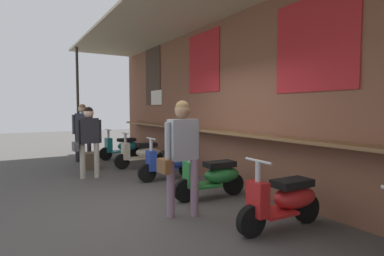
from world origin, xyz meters
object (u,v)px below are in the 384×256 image
at_px(scooter_teal, 123,147).
at_px(merchandise_crate, 90,160).
at_px(scooter_cream, 143,153).
at_px(scooter_red, 285,200).
at_px(shopper_with_handbag, 88,135).
at_px(shopper_browsing, 83,126).
at_px(shopper_passing, 182,146).
at_px(scooter_green, 214,176).
at_px(scooter_blue, 171,162).

xyz_separation_m(scooter_teal, merchandise_crate, (1.07, -1.28, -0.18)).
bearing_deg(scooter_cream, scooter_red, 90.22).
bearing_deg(shopper_with_handbag, shopper_browsing, 170.15).
distance_m(scooter_teal, shopper_passing, 5.68).
bearing_deg(shopper_with_handbag, scooter_red, 18.05).
xyz_separation_m(scooter_teal, shopper_passing, (5.56, -0.97, 0.67)).
xyz_separation_m(scooter_teal, shopper_browsing, (-0.01, -1.23, 0.69)).
distance_m(scooter_green, shopper_with_handbag, 3.24).
bearing_deg(shopper_browsing, scooter_red, -161.67).
relative_size(scooter_teal, shopper_passing, 0.82).
height_order(scooter_blue, scooter_green, same).
xyz_separation_m(scooter_red, merchandise_crate, (-5.59, -1.28, -0.18)).
relative_size(scooter_cream, merchandise_crate, 2.83).
distance_m(scooter_green, scooter_red, 1.64).
xyz_separation_m(scooter_green, shopper_browsing, (-5.03, -1.23, 0.69)).
xyz_separation_m(scooter_cream, scooter_green, (3.39, -0.00, 0.00)).
distance_m(scooter_cream, scooter_red, 5.03).
bearing_deg(scooter_blue, scooter_red, 91.23).
bearing_deg(scooter_cream, shopper_passing, 76.40).
bearing_deg(scooter_green, merchandise_crate, -67.59).
relative_size(scooter_teal, scooter_green, 1.00).
bearing_deg(shopper_with_handbag, scooter_green, 27.99).
bearing_deg(scooter_green, scooter_teal, -85.50).
bearing_deg(shopper_passing, scooter_teal, 167.62).
relative_size(shopper_with_handbag, shopper_passing, 0.95).
xyz_separation_m(scooter_cream, scooter_red, (5.03, -0.00, 0.00)).
bearing_deg(scooter_cream, merchandise_crate, -23.49).
relative_size(scooter_teal, merchandise_crate, 2.84).
relative_size(scooter_green, scooter_red, 1.00).
bearing_deg(scooter_cream, scooter_green, 90.22).
distance_m(scooter_green, shopper_browsing, 5.22).
bearing_deg(shopper_browsing, scooter_blue, -151.93).
height_order(scooter_teal, scooter_cream, same).
bearing_deg(shopper_with_handbag, shopper_passing, 8.78).
distance_m(scooter_red, shopper_browsing, 6.82).
distance_m(scooter_red, shopper_passing, 1.61).
distance_m(shopper_passing, merchandise_crate, 4.58).
bearing_deg(scooter_cream, shopper_with_handbag, 21.79).
bearing_deg(shopper_passing, scooter_cream, 163.66).
xyz_separation_m(scooter_teal, scooter_cream, (1.63, 0.00, 0.00)).
bearing_deg(scooter_cream, scooter_teal, -89.77).
bearing_deg(scooter_red, shopper_browsing, -77.03).
bearing_deg(scooter_cream, shopper_browsing, -52.86).
xyz_separation_m(scooter_cream, shopper_passing, (3.93, -0.97, 0.67)).
relative_size(scooter_blue, shopper_passing, 0.81).
distance_m(scooter_teal, merchandise_crate, 1.68).
bearing_deg(scooter_blue, shopper_passing, 67.70).
xyz_separation_m(scooter_blue, shopper_passing, (2.22, -0.97, 0.67)).
relative_size(scooter_cream, shopper_with_handbag, 0.85).
relative_size(scooter_teal, shopper_browsing, 0.81).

